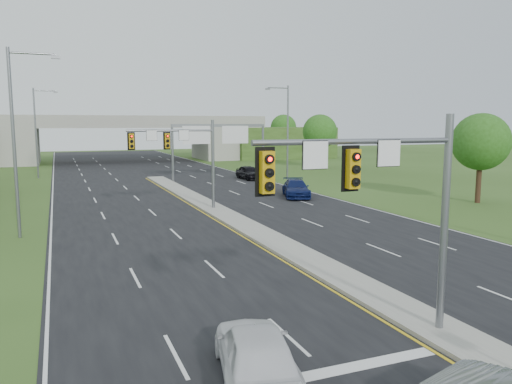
{
  "coord_description": "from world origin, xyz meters",
  "views": [
    {
      "loc": [
        -11.2,
        -12.08,
        6.69
      ],
      "look_at": [
        -1.21,
        12.96,
        3.0
      ],
      "focal_mm": 35.0,
      "sensor_mm": 36.0,
      "label": 1
    }
  ],
  "objects_px": {
    "signal_mast_far": "(184,150)",
    "sign_gantry": "(218,136)",
    "car_far_c": "(249,172)",
    "signal_mast_near": "(387,192)",
    "overpass": "(124,141)",
    "car_white": "(256,352)",
    "car_far_b": "(296,188)"
  },
  "relations": [
    {
      "from": "overpass",
      "to": "car_white",
      "type": "xyz_separation_m",
      "value": [
        -6.68,
        -80.74,
        -2.73
      ]
    },
    {
      "from": "car_white",
      "to": "signal_mast_far",
      "type": "bearing_deg",
      "value": -86.91
    },
    {
      "from": "signal_mast_near",
      "to": "overpass",
      "type": "bearing_deg",
      "value": 88.38
    },
    {
      "from": "signal_mast_near",
      "to": "car_far_b",
      "type": "height_order",
      "value": "signal_mast_near"
    },
    {
      "from": "signal_mast_far",
      "to": "overpass",
      "type": "bearing_deg",
      "value": 87.65
    },
    {
      "from": "car_white",
      "to": "car_far_c",
      "type": "xyz_separation_m",
      "value": [
        17.01,
        44.94,
        0.03
      ]
    },
    {
      "from": "signal_mast_far",
      "to": "car_far_c",
      "type": "bearing_deg",
      "value": 56.82
    },
    {
      "from": "sign_gantry",
      "to": "signal_mast_near",
      "type": "bearing_deg",
      "value": -101.25
    },
    {
      "from": "overpass",
      "to": "car_far_b",
      "type": "relative_size",
      "value": 14.7
    },
    {
      "from": "signal_mast_far",
      "to": "car_white",
      "type": "distance_m",
      "value": 26.33
    },
    {
      "from": "car_white",
      "to": "car_far_c",
      "type": "bearing_deg",
      "value": -97.89
    },
    {
      "from": "overpass",
      "to": "signal_mast_near",
      "type": "bearing_deg",
      "value": -91.62
    },
    {
      "from": "sign_gantry",
      "to": "car_far_b",
      "type": "relative_size",
      "value": 2.13
    },
    {
      "from": "overpass",
      "to": "car_far_c",
      "type": "xyz_separation_m",
      "value": [
        10.34,
        -35.8,
        -2.7
      ]
    },
    {
      "from": "car_white",
      "to": "car_far_b",
      "type": "bearing_deg",
      "value": -105.24
    },
    {
      "from": "signal_mast_near",
      "to": "overpass",
      "type": "xyz_separation_m",
      "value": [
        2.26,
        80.07,
        -1.17
      ]
    },
    {
      "from": "signal_mast_near",
      "to": "car_white",
      "type": "xyz_separation_m",
      "value": [
        -4.41,
        -0.66,
        -3.9
      ]
    },
    {
      "from": "signal_mast_far",
      "to": "car_far_b",
      "type": "bearing_deg",
      "value": 18.49
    },
    {
      "from": "car_far_c",
      "to": "signal_mast_near",
      "type": "bearing_deg",
      "value": -107.84
    },
    {
      "from": "car_white",
      "to": "sign_gantry",
      "type": "bearing_deg",
      "value": -93.46
    },
    {
      "from": "overpass",
      "to": "car_far_b",
      "type": "distance_m",
      "value": 52.16
    },
    {
      "from": "overpass",
      "to": "car_far_c",
      "type": "bearing_deg",
      "value": -73.9
    },
    {
      "from": "sign_gantry",
      "to": "car_far_b",
      "type": "bearing_deg",
      "value": -81.75
    },
    {
      "from": "signal_mast_far",
      "to": "sign_gantry",
      "type": "bearing_deg",
      "value": 65.89
    },
    {
      "from": "signal_mast_far",
      "to": "signal_mast_near",
      "type": "bearing_deg",
      "value": -90.0
    },
    {
      "from": "signal_mast_near",
      "to": "overpass",
      "type": "distance_m",
      "value": 80.11
    },
    {
      "from": "car_far_c",
      "to": "signal_mast_far",
      "type": "bearing_deg",
      "value": -125.13
    },
    {
      "from": "signal_mast_far",
      "to": "car_far_c",
      "type": "relative_size",
      "value": 1.44
    },
    {
      "from": "signal_mast_near",
      "to": "car_far_b",
      "type": "distance_m",
      "value": 31.16
    },
    {
      "from": "sign_gantry",
      "to": "signal_mast_far",
      "type": "bearing_deg",
      "value": -114.11
    },
    {
      "from": "signal_mast_far",
      "to": "sign_gantry",
      "type": "distance_m",
      "value": 21.91
    },
    {
      "from": "car_far_b",
      "to": "sign_gantry",
      "type": "bearing_deg",
      "value": 117.7
    }
  ]
}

